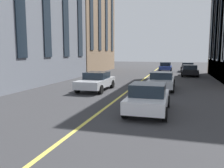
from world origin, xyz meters
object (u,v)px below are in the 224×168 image
object	(u,v)px
car_silver_mid	(162,80)
car_silver_parked_b	(96,81)
car_blue_oncoming	(165,67)
car_black_trailing	(190,70)
car_white_far	(148,98)
car_black_parked_a	(187,67)

from	to	relation	value
car_silver_mid	car_silver_parked_b	bearing A→B (deg)	109.99
car_silver_mid	car_blue_oncoming	bearing A→B (deg)	2.04
car_blue_oncoming	car_black_trailing	bearing A→B (deg)	-154.58
car_white_far	car_silver_mid	world-z (taller)	car_white_far
car_black_trailing	car_silver_parked_b	xyz separation A→B (m)	(-13.38, 7.28, 0.00)
car_blue_oncoming	car_silver_mid	size ratio (longest dim) A/B	0.89
car_black_trailing	car_blue_oncoming	bearing A→B (deg)	25.42
car_black_trailing	car_silver_mid	xyz separation A→B (m)	(-11.66, 2.57, 0.00)
car_white_far	car_black_parked_a	world-z (taller)	car_white_far
car_blue_oncoming	car_silver_parked_b	world-z (taller)	car_blue_oncoming
car_white_far	car_silver_parked_b	size ratio (longest dim) A/B	0.89
car_black_trailing	car_silver_parked_b	size ratio (longest dim) A/B	1.00
car_white_far	car_silver_mid	bearing A→B (deg)	-0.93
car_black_parked_a	car_silver_parked_b	world-z (taller)	same
car_black_parked_a	car_silver_mid	size ratio (longest dim) A/B	1.00
car_black_trailing	car_black_parked_a	distance (m)	6.95
car_black_parked_a	car_silver_mid	xyz separation A→B (m)	(-18.61, 2.57, 0.00)
car_white_far	car_black_trailing	xyz separation A→B (m)	(18.93, -2.68, 0.00)
car_blue_oncoming	car_silver_mid	xyz separation A→B (m)	(-18.44, -0.66, 0.00)
car_silver_parked_b	car_black_parked_a	bearing A→B (deg)	-19.70
car_silver_parked_b	car_black_trailing	bearing A→B (deg)	-28.54
car_silver_parked_b	car_silver_mid	bearing A→B (deg)	-70.01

